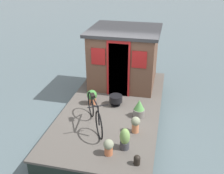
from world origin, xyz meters
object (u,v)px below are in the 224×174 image
object	(u,v)px
houseboat_cabin	(124,56)
potted_plant_geranium	(125,139)
charcoal_grill	(116,99)
potted_plant_fern	(92,97)
potted_plant_thyme	(109,147)
potted_plant_sage	(135,124)
mooring_bollard	(137,160)
potted_plant_succulent	(139,109)
bicycle	(95,113)

from	to	relation	value
houseboat_cabin	potted_plant_geranium	distance (m)	3.65
charcoal_grill	houseboat_cabin	bearing A→B (deg)	2.14
potted_plant_geranium	potted_plant_fern	bearing A→B (deg)	36.09
potted_plant_thyme	potted_plant_sage	distance (m)	1.07
mooring_bollard	potted_plant_fern	bearing A→B (deg)	36.40
houseboat_cabin	potted_plant_succulent	world-z (taller)	houseboat_cabin
bicycle	potted_plant_thyme	world-z (taller)	bicycle
potted_plant_fern	houseboat_cabin	bearing A→B (deg)	-20.51
potted_plant_thyme	bicycle	bearing A→B (deg)	31.15
bicycle	potted_plant_thyme	bearing A→B (deg)	-148.85
bicycle	potted_plant_geranium	size ratio (longest dim) A/B	2.88
houseboat_cabin	potted_plant_thyme	world-z (taller)	houseboat_cabin
potted_plant_fern	potted_plant_sage	distance (m)	1.84
houseboat_cabin	bicycle	distance (m)	2.86
potted_plant_fern	charcoal_grill	world-z (taller)	potted_plant_fern
potted_plant_sage	charcoal_grill	xyz separation A→B (m)	(1.21, 0.76, -0.03)
potted_plant_geranium	charcoal_grill	world-z (taller)	potted_plant_geranium
potted_plant_succulent	charcoal_grill	size ratio (longest dim) A/B	1.31
potted_plant_succulent	potted_plant_fern	bearing A→B (deg)	75.44
potted_plant_succulent	mooring_bollard	world-z (taller)	potted_plant_succulent
potted_plant_fern	potted_plant_sage	size ratio (longest dim) A/B	1.05
charcoal_grill	potted_plant_sage	bearing A→B (deg)	-147.78
bicycle	mooring_bollard	world-z (taller)	bicycle
potted_plant_succulent	charcoal_grill	world-z (taller)	potted_plant_succulent
bicycle	potted_plant_fern	xyz separation A→B (m)	(1.08, 0.40, -0.15)
houseboat_cabin	potted_plant_geranium	world-z (taller)	houseboat_cabin
potted_plant_thyme	potted_plant_geranium	distance (m)	0.42
potted_plant_succulent	potted_plant_thyme	world-z (taller)	potted_plant_succulent
houseboat_cabin	bicycle	bearing A→B (deg)	175.09
charcoal_grill	potted_plant_thyme	bearing A→B (deg)	-172.00
potted_plant_fern	potted_plant_geranium	size ratio (longest dim) A/B	0.85
bicycle	houseboat_cabin	bearing A→B (deg)	-4.91
potted_plant_geranium	potted_plant_sage	size ratio (longest dim) A/B	1.24
potted_plant_fern	mooring_bollard	distance (m)	2.80
bicycle	potted_plant_sage	bearing A→B (deg)	-92.13
houseboat_cabin	potted_plant_fern	world-z (taller)	houseboat_cabin
houseboat_cabin	mooring_bollard	distance (m)	4.19
houseboat_cabin	bicycle	size ratio (longest dim) A/B	1.48
potted_plant_geranium	mooring_bollard	xyz separation A→B (m)	(-0.45, -0.35, -0.15)
potted_plant_thyme	charcoal_grill	xyz separation A→B (m)	(2.17, 0.30, -0.00)
potted_plant_fern	mooring_bollard	xyz separation A→B (m)	(-2.26, -1.66, -0.13)
mooring_bollard	charcoal_grill	bearing A→B (deg)	22.31
charcoal_grill	mooring_bollard	distance (m)	2.53
potted_plant_geranium	potted_plant_sage	distance (m)	0.70
bicycle	potted_plant_succulent	world-z (taller)	bicycle
houseboat_cabin	charcoal_grill	world-z (taller)	houseboat_cabin
potted_plant_fern	charcoal_grill	bearing A→B (deg)	-83.09
potted_plant_thyme	potted_plant_sage	size ratio (longest dim) A/B	0.89
houseboat_cabin	mooring_bollard	size ratio (longest dim) A/B	10.01
bicycle	charcoal_grill	size ratio (longest dim) A/B	3.95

